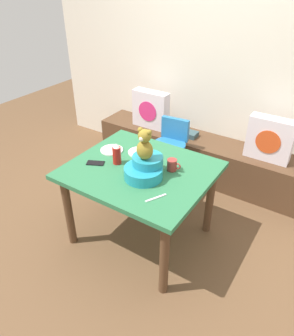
{
  "coord_description": "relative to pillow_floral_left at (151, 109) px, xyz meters",
  "views": [
    {
      "loc": [
        1.24,
        -1.79,
        2.13
      ],
      "look_at": [
        0.0,
        0.1,
        0.69
      ],
      "focal_mm": 34.1,
      "sensor_mm": 36.0,
      "label": 1
    }
  ],
  "objects": [
    {
      "name": "infant_seat_teal",
      "position": [
        0.78,
        -1.3,
        0.13
      ],
      "size": [
        0.3,
        0.33,
        0.16
      ],
      "color": "teal",
      "rests_on": "dining_table"
    },
    {
      "name": "back_wall",
      "position": [
        0.68,
        0.29,
        0.62
      ],
      "size": [
        4.4,
        0.1,
        2.6
      ],
      "primitive_type": "cube",
      "color": "silver",
      "rests_on": "ground_plane"
    },
    {
      "name": "pillow_floral_left",
      "position": [
        0.0,
        0.0,
        0.0
      ],
      "size": [
        0.44,
        0.15,
        0.44
      ],
      "color": "silver",
      "rests_on": "window_bench"
    },
    {
      "name": "dinner_plate_near",
      "position": [
        0.53,
        -1.02,
        0.07
      ],
      "size": [
        0.2,
        0.2,
        0.01
      ],
      "primitive_type": "cylinder",
      "color": "white",
      "rests_on": "dining_table"
    },
    {
      "name": "teddy_bear",
      "position": [
        0.78,
        -1.3,
        0.34
      ],
      "size": [
        0.13,
        0.12,
        0.25
      ],
      "color": "olive",
      "rests_on": "infant_seat_teal"
    },
    {
      "name": "dinner_plate_far",
      "position": [
        0.3,
        -1.12,
        0.07
      ],
      "size": [
        0.2,
        0.2,
        0.01
      ],
      "primitive_type": "cylinder",
      "color": "white",
      "rests_on": "dining_table"
    },
    {
      "name": "coffee_mug",
      "position": [
        0.91,
        -1.1,
        0.11
      ],
      "size": [
        0.12,
        0.08,
        0.09
      ],
      "color": "#9E332D",
      "rests_on": "dining_table"
    },
    {
      "name": "highchair",
      "position": [
        0.5,
        -0.42,
        -0.16
      ],
      "size": [
        0.35,
        0.47,
        0.79
      ],
      "color": "#2672B2",
      "rests_on": "ground_plane"
    },
    {
      "name": "table_fork",
      "position": [
        0.99,
        -1.48,
        0.06
      ],
      "size": [
        0.09,
        0.16,
        0.01
      ],
      "primitive_type": "cube",
      "rotation": [
        0.0,
        0.0,
        2.67
      ],
      "color": "silver",
      "rests_on": "dining_table"
    },
    {
      "name": "dining_table",
      "position": [
        0.68,
        -1.22,
        -0.05
      ],
      "size": [
        1.13,
        0.98,
        0.74
      ],
      "color": "#2D7247",
      "rests_on": "ground_plane"
    },
    {
      "name": "pillow_floral_right",
      "position": [
        1.4,
        0.0,
        0.0
      ],
      "size": [
        0.44,
        0.15,
        0.44
      ],
      "color": "silver",
      "rests_on": "window_bench"
    },
    {
      "name": "ground_plane",
      "position": [
        0.68,
        -1.22,
        -0.68
      ],
      "size": [
        8.0,
        8.0,
        0.0
      ],
      "primitive_type": "plane",
      "color": "brown"
    },
    {
      "name": "ketchup_bottle",
      "position": [
        0.47,
        -1.26,
        0.15
      ],
      "size": [
        0.07,
        0.07,
        0.18
      ],
      "color": "red",
      "rests_on": "dining_table"
    },
    {
      "name": "window_bench",
      "position": [
        0.68,
        0.02,
        -0.45
      ],
      "size": [
        2.6,
        0.44,
        0.46
      ],
      "primitive_type": "cube",
      "color": "brown",
      "rests_on": "ground_plane"
    },
    {
      "name": "cell_phone",
      "position": [
        0.33,
        -1.36,
        0.06
      ],
      "size": [
        0.16,
        0.13,
        0.01
      ],
      "primitive_type": "cube",
      "rotation": [
        0.0,
        0.0,
        2.03
      ],
      "color": "black",
      "rests_on": "dining_table"
    },
    {
      "name": "book_stack",
      "position": [
        0.51,
        0.02,
        -0.19
      ],
      "size": [
        0.2,
        0.14,
        0.06
      ],
      "primitive_type": "cube",
      "color": "#344F54",
      "rests_on": "window_bench"
    }
  ]
}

